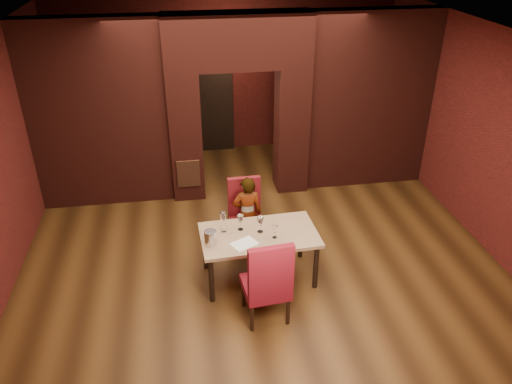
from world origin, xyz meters
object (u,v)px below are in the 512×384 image
(wine_bucket, at_px, (210,238))
(wine_glass_b, at_px, (260,225))
(chair_far, at_px, (246,216))
(wine_glass_a, at_px, (240,222))
(person_seated, at_px, (247,214))
(water_bottle, at_px, (223,222))
(chair_near, at_px, (266,277))
(potted_plant, at_px, (290,226))
(wine_glass_c, at_px, (275,232))
(dining_table, at_px, (259,256))

(wine_bucket, bearing_deg, wine_glass_b, 14.78)
(chair_far, relative_size, wine_glass_a, 4.87)
(person_seated, xyz_separation_m, water_bottle, (-0.41, -0.61, 0.29))
(water_bottle, bearing_deg, wine_glass_a, 2.20)
(chair_near, relative_size, water_bottle, 3.90)
(chair_far, xyz_separation_m, wine_glass_b, (0.08, -0.75, 0.31))
(wine_glass_a, distance_m, water_bottle, 0.24)
(chair_far, height_order, potted_plant, chair_far)
(chair_near, xyz_separation_m, wine_glass_c, (0.24, 0.64, 0.23))
(water_bottle, height_order, potted_plant, water_bottle)
(wine_glass_a, xyz_separation_m, wine_glass_b, (0.26, -0.10, 0.00))
(wine_glass_c, xyz_separation_m, potted_plant, (0.47, 1.08, -0.65))
(chair_far, bearing_deg, chair_near, -90.55)
(chair_far, relative_size, water_bottle, 3.53)
(wine_glass_a, relative_size, wine_glass_c, 1.19)
(chair_far, bearing_deg, wine_glass_b, -84.69)
(wine_glass_b, bearing_deg, wine_bucket, -165.22)
(person_seated, bearing_deg, wine_glass_b, 95.69)
(potted_plant, bearing_deg, chair_far, -167.12)
(chair_far, xyz_separation_m, wine_glass_a, (-0.17, -0.65, 0.31))
(dining_table, height_order, potted_plant, dining_table)
(chair_far, xyz_separation_m, wine_bucket, (-0.61, -0.93, 0.29))
(wine_glass_b, relative_size, water_bottle, 0.75)
(wine_glass_a, height_order, water_bottle, water_bottle)
(wine_glass_b, distance_m, water_bottle, 0.50)
(dining_table, relative_size, potted_plant, 4.21)
(chair_far, distance_m, person_seated, 0.08)
(wine_glass_a, bearing_deg, wine_glass_c, -32.15)
(wine_glass_b, xyz_separation_m, wine_bucket, (-0.69, -0.18, -0.02))
(dining_table, xyz_separation_m, water_bottle, (-0.47, 0.13, 0.53))
(chair_near, height_order, water_bottle, chair_near)
(chair_far, bearing_deg, wine_bucket, -124.24)
(person_seated, height_order, wine_glass_a, person_seated)
(wine_glass_c, bearing_deg, chair_far, 105.53)
(person_seated, distance_m, wine_glass_a, 0.67)
(wine_glass_c, bearing_deg, wine_glass_a, 147.85)
(chair_far, relative_size, wine_glass_c, 5.80)
(wine_glass_a, bearing_deg, dining_table, -31.25)
(water_bottle, distance_m, potted_plant, 1.57)
(chair_near, bearing_deg, wine_bucket, -50.54)
(water_bottle, bearing_deg, potted_plant, 35.92)
(wine_glass_a, height_order, wine_glass_b, wine_glass_b)
(chair_near, distance_m, wine_glass_c, 0.72)
(dining_table, xyz_separation_m, chair_far, (-0.06, 0.79, 0.18))
(chair_near, relative_size, wine_glass_b, 5.23)
(dining_table, bearing_deg, chair_near, -95.85)
(wine_glass_b, bearing_deg, dining_table, -118.78)
(dining_table, bearing_deg, person_seated, 91.74)
(dining_table, distance_m, wine_glass_b, 0.49)
(water_bottle, relative_size, potted_plant, 0.83)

